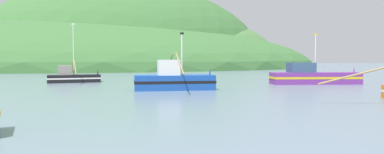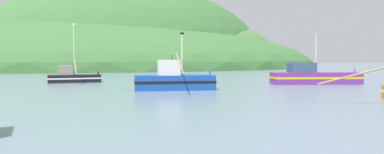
% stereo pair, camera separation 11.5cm
% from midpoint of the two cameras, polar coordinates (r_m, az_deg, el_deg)
% --- Properties ---
extents(hill_far_center, '(109.24, 87.39, 48.20)m').
position_cam_midpoint_polar(hill_far_center, '(152.92, -5.58, 1.73)').
color(hill_far_center, '#47703D').
rests_on(hill_far_center, ground).
extents(hill_mid_right, '(168.24, 134.59, 48.28)m').
position_cam_midpoint_polar(hill_mid_right, '(206.48, -28.54, 1.68)').
color(hill_mid_right, '#47703D').
rests_on(hill_mid_right, ground).
extents(hill_mid_left, '(218.15, 174.52, 37.08)m').
position_cam_midpoint_polar(hill_mid_left, '(167.05, -19.24, 1.68)').
color(hill_mid_left, '#386633').
rests_on(hill_mid_left, ground).
extents(hill_far_left, '(127.41, 101.93, 71.52)m').
position_cam_midpoint_polar(hill_far_left, '(155.34, -11.55, 1.70)').
color(hill_far_left, '#386633').
rests_on(hill_far_left, ground).
extents(fishing_boat_black, '(6.93, 9.93, 7.63)m').
position_cam_midpoint_polar(fishing_boat_black, '(47.26, -18.99, 0.01)').
color(fishing_boat_black, black).
rests_on(fishing_boat_black, ground).
extents(fishing_boat_purple, '(10.83, 3.21, 6.09)m').
position_cam_midpoint_polar(fishing_boat_purple, '(44.12, 19.53, 0.07)').
color(fishing_boat_purple, '#6B2D84').
rests_on(fishing_boat_purple, ground).
extents(fishing_boat_blue, '(7.89, 11.74, 5.59)m').
position_cam_midpoint_polar(fishing_boat_blue, '(33.53, -2.94, -0.49)').
color(fishing_boat_blue, '#19479E').
rests_on(fishing_boat_blue, ground).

